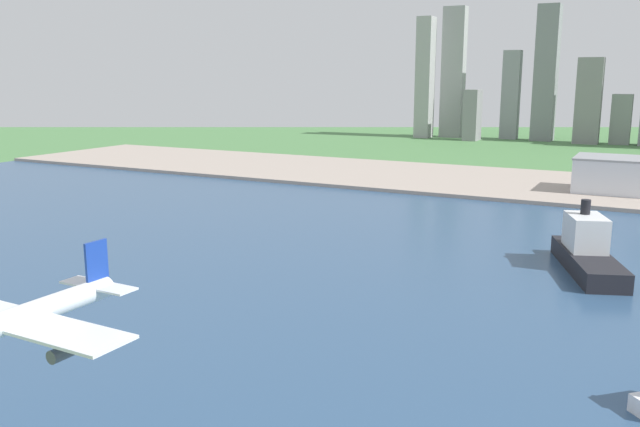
{
  "coord_description": "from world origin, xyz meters",
  "views": [
    {
      "loc": [
        100.06,
        20.24,
        74.42
      ],
      "look_at": [
        9.37,
        194.13,
        33.89
      ],
      "focal_mm": 37.19,
      "sensor_mm": 36.0,
      "label": 1
    }
  ],
  "objects": [
    {
      "name": "cargo_ship",
      "position": [
        76.91,
        290.49,
        7.68
      ],
      "size": [
        34.86,
        59.77,
        26.69
      ],
      "color": "black",
      "rests_on": "water_bay"
    },
    {
      "name": "industrial_pier",
      "position": [
        0.0,
        490.0,
        1.25
      ],
      "size": [
        840.0,
        140.0,
        2.5
      ],
      "primitive_type": "cube",
      "color": "#A5968A",
      "rests_on": "ground"
    },
    {
      "name": "water_bay",
      "position": [
        0.0,
        240.0,
        0.07
      ],
      "size": [
        840.0,
        360.0,
        0.15
      ],
      "primitive_type": "cube",
      "color": "#2D4C70",
      "rests_on": "ground"
    },
    {
      "name": "distant_skyline",
      "position": [
        9.73,
        828.38,
        68.24
      ],
      "size": [
        351.31,
        61.49,
        158.12
      ],
      "color": "#9F9FA0",
      "rests_on": "ground"
    },
    {
      "name": "airplane_landing",
      "position": [
        13.46,
        83.14,
        37.57
      ],
      "size": [
        41.65,
        43.75,
        12.5
      ],
      "color": "silver"
    },
    {
      "name": "ground_plane",
      "position": [
        0.0,
        300.0,
        0.0
      ],
      "size": [
        2400.0,
        2400.0,
        0.0
      ],
      "primitive_type": "plane",
      "color": "#4B7D46"
    },
    {
      "name": "warehouse_main",
      "position": [
        78.14,
        476.69,
        13.64
      ],
      "size": [
        57.61,
        40.44,
        22.23
      ],
      "color": "silver",
      "rests_on": "industrial_pier"
    }
  ]
}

